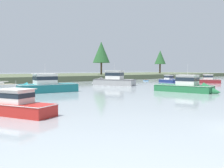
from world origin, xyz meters
TOP-DOWN VIEW (x-y plane):
  - cruiser_teal at (-0.44, 31.64)m, footprint 11.07×4.29m
  - cruiser_green at (18.99, 16.96)m, footprint 5.21×11.22m
  - dinghy_skyblue at (41.48, 48.13)m, footprint 3.03×3.40m
  - cruiser_red at (-9.94, 14.83)m, footprint 5.05×7.42m
  - cruiser_grey at (19.51, 38.78)m, footprint 8.18×11.22m
  - cruiser_navy at (39.58, 37.12)m, footprint 3.06×7.07m
  - cruiser_maroon at (44.76, 29.21)m, footprint 6.33×6.93m
  - mooring_buoy_red at (15.60, 50.97)m, footprint 0.33×0.33m
  - shore_tree_far_right at (79.22, 74.01)m, footprint 5.59×5.59m
  - shore_tree_right_mid at (40.34, 70.93)m, footprint 6.72×6.72m

SIDE VIEW (x-z plane):
  - mooring_buoy_red at x=15.60m, z-range -0.13..0.25m
  - dinghy_skyblue at x=41.48m, z-range -0.15..0.46m
  - cruiser_red at x=-9.94m, z-range -1.32..2.33m
  - cruiser_navy at x=39.58m, z-range -1.41..2.43m
  - cruiser_maroon at x=44.76m, z-range -1.51..2.63m
  - cruiser_green at x=18.99m, z-range -2.24..3.49m
  - cruiser_teal at x=-0.44m, z-range -2.29..3.65m
  - cruiser_grey at x=19.51m, z-range -2.48..4.10m
  - shore_tree_far_right at x=79.22m, z-range 3.95..15.48m
  - shore_tree_right_mid at x=40.34m, z-range 3.97..16.82m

